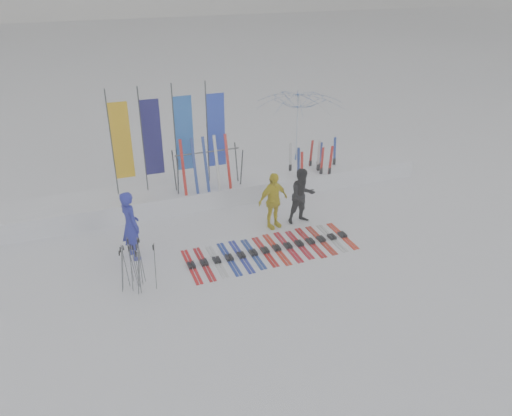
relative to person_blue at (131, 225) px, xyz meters
name	(u,v)px	position (x,y,z in m)	size (l,w,h in m)	color
ground	(271,272)	(3.09, -1.94, -0.93)	(120.00, 120.00, 0.00)	white
snow_bank	(217,189)	(3.09, 2.66, -0.63)	(14.00, 1.60, 0.60)	white
person_blue	(131,225)	(0.00, 0.00, 0.00)	(0.68, 0.45, 1.87)	#1B21A0
person_black	(302,196)	(4.93, 0.20, -0.10)	(0.81, 0.63, 1.67)	black
person_yellow	(273,201)	(4.02, 0.22, -0.09)	(0.98, 0.41, 1.68)	yellow
tent_canopy	(299,129)	(6.69, 4.20, 0.51)	(3.16, 3.22, 2.90)	white
ski_row	(270,250)	(3.45, -1.00, -0.90)	(4.53, 1.69, 0.07)	red
pole_cluster	(135,266)	(-0.14, -1.41, -0.34)	(0.85, 0.81, 1.25)	#595B60
feather_flags	(168,136)	(1.67, 2.78, 1.31)	(3.44, 0.08, 3.20)	#383A3F
ski_rack	(208,164)	(2.71, 2.26, 0.45)	(2.04, 0.80, 1.23)	#383A3F
upright_skis	(313,166)	(6.32, 2.26, -0.15)	(1.74, 1.01, 1.64)	red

